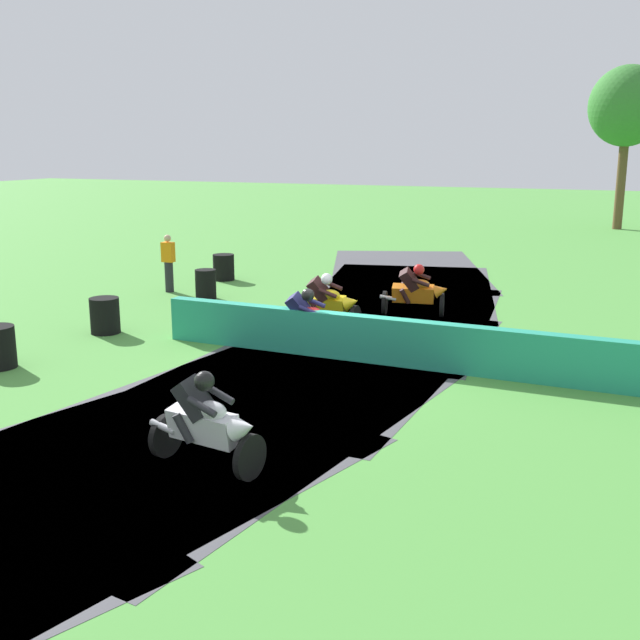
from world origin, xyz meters
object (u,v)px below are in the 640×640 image
object	(u,v)px
motorcycle_trailing_yellow	(327,302)
motorcycle_fourth_orange	(416,291)
motorcycle_chase_red	(308,321)
track_marshal	(169,263)
tire_stack_extra_a	(224,267)
tire_stack_mid_b	(105,315)
motorcycle_lead_white	(207,423)
tire_stack_far	(206,284)

from	to	relation	value
motorcycle_trailing_yellow	motorcycle_fourth_orange	size ratio (longest dim) A/B	0.99
motorcycle_chase_red	track_marshal	distance (m)	7.57
motorcycle_trailing_yellow	track_marshal	xyz separation A→B (m)	(-5.83, 2.46, 0.19)
tire_stack_extra_a	track_marshal	world-z (taller)	track_marshal
motorcycle_trailing_yellow	tire_stack_mid_b	world-z (taller)	motorcycle_trailing_yellow
motorcycle_chase_red	motorcycle_trailing_yellow	bearing A→B (deg)	100.45
motorcycle_trailing_yellow	tire_stack_extra_a	size ratio (longest dim) A/B	2.11
motorcycle_chase_red	tire_stack_extra_a	size ratio (longest dim) A/B	2.10
tire_stack_mid_b	tire_stack_extra_a	distance (m)	6.99
motorcycle_lead_white	motorcycle_fourth_orange	world-z (taller)	motorcycle_lead_white
motorcycle_chase_red	tire_stack_mid_b	bearing A→B (deg)	-176.52
motorcycle_trailing_yellow	tire_stack_mid_b	xyz separation A→B (m)	(-4.45, -2.21, -0.23)
tire_stack_far	tire_stack_extra_a	bearing A→B (deg)	109.72
tire_stack_mid_b	tire_stack_far	distance (m)	4.21
motorcycle_chase_red	motorcycle_fourth_orange	xyz separation A→B (m)	(1.16, 3.94, -0.01)
motorcycle_lead_white	motorcycle_fourth_orange	size ratio (longest dim) A/B	1.00
tire_stack_far	tire_stack_extra_a	xyz separation A→B (m)	(-0.98, 2.72, 0.00)
motorcycle_chase_red	motorcycle_fourth_orange	bearing A→B (deg)	73.59
motorcycle_chase_red	tire_stack_mid_b	distance (m)	4.82
motorcycle_fourth_orange	tire_stack_extra_a	size ratio (longest dim) A/B	2.14
motorcycle_chase_red	motorcycle_trailing_yellow	world-z (taller)	motorcycle_chase_red
motorcycle_chase_red	tire_stack_mid_b	xyz separation A→B (m)	(-4.80, -0.29, -0.24)
motorcycle_trailing_yellow	tire_stack_far	xyz separation A→B (m)	(-4.36, 2.00, -0.23)
motorcycle_fourth_orange	tire_stack_mid_b	distance (m)	7.32
tire_stack_extra_a	motorcycle_trailing_yellow	bearing A→B (deg)	-41.51
tire_stack_mid_b	track_marshal	world-z (taller)	track_marshal
motorcycle_fourth_orange	tire_stack_mid_b	size ratio (longest dim) A/B	2.14
motorcycle_fourth_orange	tire_stack_mid_b	bearing A→B (deg)	-144.63
motorcycle_lead_white	track_marshal	size ratio (longest dim) A/B	1.05
motorcycle_trailing_yellow	tire_stack_extra_a	distance (m)	7.13
motorcycle_chase_red	tire_stack_far	distance (m)	6.13
motorcycle_chase_red	motorcycle_fourth_orange	world-z (taller)	motorcycle_chase_red
motorcycle_fourth_orange	tire_stack_far	size ratio (longest dim) A/B	2.14
motorcycle_fourth_orange	motorcycle_lead_white	bearing A→B (deg)	-90.48
motorcycle_chase_red	motorcycle_trailing_yellow	distance (m)	1.95
tire_stack_far	track_marshal	world-z (taller)	track_marshal
tire_stack_mid_b	track_marshal	size ratio (longest dim) A/B	0.49
motorcycle_lead_white	tire_stack_mid_b	xyz separation A→B (m)	(-5.88, 5.52, -0.26)
motorcycle_chase_red	motorcycle_fourth_orange	distance (m)	4.11
motorcycle_trailing_yellow	motorcycle_fourth_orange	bearing A→B (deg)	53.25
tire_stack_mid_b	tire_stack_far	bearing A→B (deg)	88.82
tire_stack_mid_b	tire_stack_far	size ratio (longest dim) A/B	1.00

